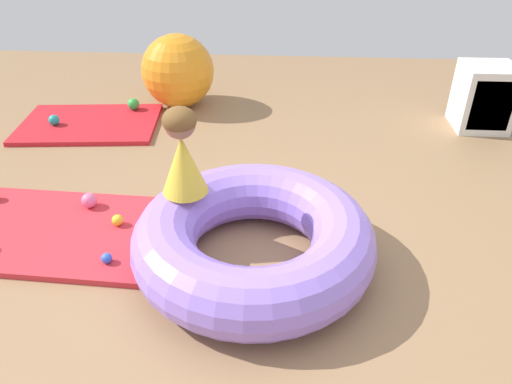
{
  "coord_description": "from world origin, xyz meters",
  "views": [
    {
      "loc": [
        0.03,
        -2.17,
        1.85
      ],
      "look_at": [
        -0.12,
        0.16,
        0.37
      ],
      "focal_mm": 33.89,
      "sensor_mm": 36.0,
      "label": 1
    }
  ],
  "objects": [
    {
      "name": "exercise_ball_large",
      "position": [
        -1.01,
        2.29,
        0.35
      ],
      "size": [
        0.69,
        0.69,
        0.69
      ],
      "primitive_type": "sphere",
      "color": "orange",
      "rests_on": "ground"
    },
    {
      "name": "play_ball_green",
      "position": [
        -1.42,
        2.06,
        0.09
      ],
      "size": [
        0.11,
        0.11,
        0.11
      ],
      "primitive_type": "sphere",
      "color": "green",
      "rests_on": "gym_mat_center_rear"
    },
    {
      "name": "inflatable_cushion",
      "position": [
        -0.12,
        -0.04,
        0.18
      ],
      "size": [
        1.36,
        1.36,
        0.36
      ],
      "primitive_type": "torus",
      "color": "#9975EA",
      "rests_on": "ground"
    },
    {
      "name": "gym_mat_center_rear",
      "position": [
        -1.74,
        1.75,
        0.02
      ],
      "size": [
        1.28,
        0.93,
        0.04
      ],
      "primitive_type": "cube",
      "rotation": [
        0.0,
        0.0,
        0.09
      ],
      "color": "red",
      "rests_on": "ground"
    },
    {
      "name": "play_ball_blue",
      "position": [
        -0.95,
        -0.13,
        0.07
      ],
      "size": [
        0.06,
        0.06,
        0.06
      ],
      "primitive_type": "sphere",
      "color": "blue",
      "rests_on": "gym_mat_front"
    },
    {
      "name": "gym_mat_front",
      "position": [
        -1.34,
        0.16,
        0.02
      ],
      "size": [
        1.56,
        0.91,
        0.04
      ],
      "primitive_type": "cube",
      "rotation": [
        0.0,
        0.0,
        -0.04
      ],
      "color": "red",
      "rests_on": "ground"
    },
    {
      "name": "storage_cube",
      "position": [
        1.76,
        1.95,
        0.28
      ],
      "size": [
        0.44,
        0.44,
        0.56
      ],
      "color": "silver",
      "rests_on": "ground"
    },
    {
      "name": "play_ball_yellow",
      "position": [
        -1.0,
        0.23,
        0.08
      ],
      "size": [
        0.07,
        0.07,
        0.07
      ],
      "primitive_type": "sphere",
      "color": "yellow",
      "rests_on": "gym_mat_front"
    },
    {
      "name": "child_in_yellow",
      "position": [
        -0.53,
        0.16,
        0.61
      ],
      "size": [
        0.36,
        0.36,
        0.52
      ],
      "rotation": [
        0.0,
        0.0,
        2.59
      ],
      "color": "yellow",
      "rests_on": "inflatable_cushion"
    },
    {
      "name": "ground_plane",
      "position": [
        0.0,
        0.0,
        0.0
      ],
      "size": [
        8.0,
        8.0,
        0.0
      ],
      "primitive_type": "plane",
      "color": "#93704C"
    },
    {
      "name": "play_ball_pink",
      "position": [
        -1.25,
        0.42,
        0.09
      ],
      "size": [
        0.1,
        0.1,
        0.1
      ],
      "primitive_type": "sphere",
      "color": "pink",
      "rests_on": "gym_mat_front"
    },
    {
      "name": "play_ball_teal",
      "position": [
        -2.02,
        1.67,
        0.09
      ],
      "size": [
        0.09,
        0.09,
        0.09
      ],
      "primitive_type": "sphere",
      "color": "teal",
      "rests_on": "gym_mat_center_rear"
    }
  ]
}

